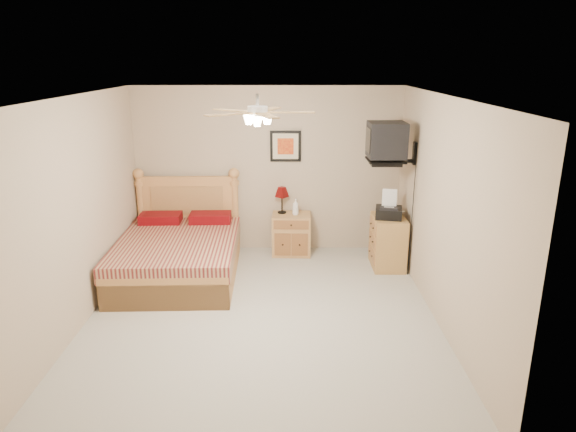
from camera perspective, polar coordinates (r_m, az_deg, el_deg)
The scene contains 17 objects.
floor at distance 6.10m, azimuth -2.90°, elevation -11.00°, with size 4.50×4.50×0.00m, color #A5A195.
ceiling at distance 5.39m, azimuth -3.30°, elevation 13.13°, with size 4.00×4.50×0.04m, color white.
wall_back at distance 7.80m, azimuth -2.26°, elevation 5.10°, with size 4.00×0.04×2.50m, color tan.
wall_front at distance 3.53m, azimuth -4.93°, elevation -10.33°, with size 4.00×0.04×2.50m, color tan.
wall_left at distance 6.06m, azimuth -22.32°, elevation 0.28°, with size 0.04×4.50×2.50m, color tan.
wall_right at distance 5.87m, azimuth 16.82°, elevation 0.31°, with size 0.04×4.50×2.50m, color tan.
bed at distance 7.02m, azimuth -12.29°, elevation -1.70°, with size 1.54×2.02×1.31m, color tan, non-canonical shape.
nightstand at distance 7.81m, azimuth 0.39°, elevation -2.01°, with size 0.58×0.43×0.62m, color tan.
table_lamp at distance 7.74m, azimuth -0.68°, elevation 1.79°, with size 0.22×0.22×0.40m, color #540707, non-canonical shape.
lotion_bottle at distance 7.66m, azimuth 0.84°, elevation 1.02°, with size 0.09×0.10×0.25m, color white.
framed_picture at distance 7.71m, azimuth -0.28°, elevation 7.77°, with size 0.46×0.04×0.46m, color black.
dresser at distance 7.45m, azimuth 11.05°, elevation -2.84°, with size 0.44×0.63×0.74m, color #A3783F.
fax_machine at distance 7.24m, azimuth 11.17°, elevation 1.26°, with size 0.36×0.38×0.38m, color black, non-canonical shape.
magazine_lower at distance 7.51m, azimuth 10.95°, elevation 0.42°, with size 0.18×0.24×0.02m, color #ACA28B.
magazine_upper at distance 7.49m, azimuth 10.91°, elevation 0.57°, with size 0.22×0.29×0.02m, color gray.
wall_tv at distance 6.95m, azimuth 12.12°, elevation 7.95°, with size 0.56×0.46×0.58m, color black, non-canonical shape.
ceiling_fan at distance 5.21m, azimuth -3.40°, elevation 11.43°, with size 1.14×1.14×0.28m, color white, non-canonical shape.
Camera 1 is at (0.29, -5.37, 2.88)m, focal length 32.00 mm.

